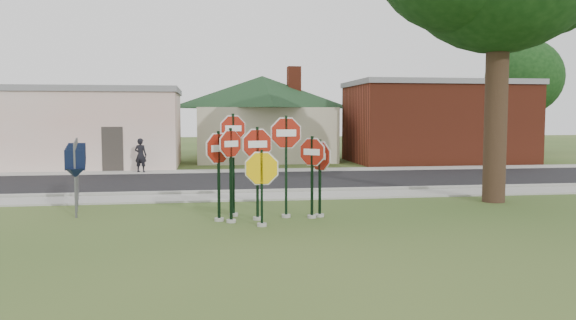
{
  "coord_description": "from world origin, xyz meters",
  "views": [
    {
      "loc": [
        -1.55,
        -13.04,
        2.73
      ],
      "look_at": [
        0.67,
        2.0,
        1.53
      ],
      "focal_mm": 35.0,
      "sensor_mm": 36.0,
      "label": 1
    }
  ],
  "objects": [
    {
      "name": "building_brick",
      "position": [
        12.0,
        18.5,
        2.4
      ],
      "size": [
        10.2,
        6.2,
        4.75
      ],
      "color": "maroon",
      "rests_on": "ground"
    },
    {
      "name": "stop_sign_yellow",
      "position": [
        -0.19,
        0.62,
        1.18
      ],
      "size": [
        1.15,
        0.24,
        2.02
      ],
      "color": "#98968D",
      "rests_on": "ground"
    },
    {
      "name": "stop_sign_far_left",
      "position": [
        -1.22,
        1.49,
        1.52
      ],
      "size": [
        0.89,
        0.7,
        2.45
      ],
      "color": "#98968D",
      "rests_on": "ground"
    },
    {
      "name": "route_sign_row",
      "position": [
        -5.4,
        4.5,
        1.22
      ],
      "size": [
        1.43,
        4.63,
        2.0
      ],
      "color": "#59595E",
      "rests_on": "ground"
    },
    {
      "name": "pedestrian",
      "position": [
        -4.59,
        14.18,
        0.87
      ],
      "size": [
        0.68,
        0.56,
        1.61
      ],
      "primitive_type": "imported",
      "rotation": [
        0.0,
        0.0,
        2.8
      ],
      "color": "black",
      "rests_on": "sidewalk_far"
    },
    {
      "name": "stop_sign_back_left",
      "position": [
        -0.81,
        2.15,
        1.79
      ],
      "size": [
        0.96,
        0.25,
        2.88
      ],
      "color": "#98968D",
      "rests_on": "ground"
    },
    {
      "name": "bg_tree_right",
      "position": [
        22.0,
        26.0,
        5.58
      ],
      "size": [
        5.6,
        5.6,
        8.4
      ],
      "color": "black",
      "rests_on": "ground"
    },
    {
      "name": "stop_sign_center",
      "position": [
        -0.22,
        1.49,
        1.6
      ],
      "size": [
        1.1,
        0.31,
        2.56
      ],
      "color": "#98968D",
      "rests_on": "ground"
    },
    {
      "name": "stop_sign_right",
      "position": [
        1.25,
        1.56,
        1.39
      ],
      "size": [
        0.82,
        0.68,
        2.29
      ],
      "color": "#98968D",
      "rests_on": "ground"
    },
    {
      "name": "stop_sign_far_right",
      "position": [
        1.49,
        1.7,
        1.33
      ],
      "size": [
        0.58,
        0.97,
        2.21
      ],
      "color": "#98968D",
      "rests_on": "ground"
    },
    {
      "name": "stop_sign_back_right",
      "position": [
        0.58,
        1.74,
        1.82
      ],
      "size": [
        1.16,
        0.24,
        2.86
      ],
      "color": "#98968D",
      "rests_on": "ground"
    },
    {
      "name": "road",
      "position": [
        0.0,
        10.0,
        0.02
      ],
      "size": [
        60.0,
        7.0,
        0.04
      ],
      "primitive_type": "cube",
      "color": "black",
      "rests_on": "ground"
    },
    {
      "name": "sidewalk_near",
      "position": [
        0.0,
        5.5,
        0.03
      ],
      "size": [
        60.0,
        1.6,
        0.06
      ],
      "primitive_type": "cube",
      "color": "gray",
      "rests_on": "ground"
    },
    {
      "name": "sidewalk_far",
      "position": [
        0.0,
        14.3,
        0.03
      ],
      "size": [
        60.0,
        1.6,
        0.06
      ],
      "primitive_type": "cube",
      "color": "gray",
      "rests_on": "ground"
    },
    {
      "name": "building_stucco",
      "position": [
        -9.0,
        18.0,
        2.15
      ],
      "size": [
        12.2,
        6.2,
        4.2
      ],
      "color": "silver",
      "rests_on": "ground"
    },
    {
      "name": "curb",
      "position": [
        0.0,
        6.5,
        0.07
      ],
      "size": [
        60.0,
        0.2,
        0.14
      ],
      "primitive_type": "cube",
      "color": "gray",
      "rests_on": "ground"
    },
    {
      "name": "ground",
      "position": [
        0.0,
        0.0,
        0.0
      ],
      "size": [
        120.0,
        120.0,
        0.0
      ],
      "primitive_type": "plane",
      "color": "#304D1C",
      "rests_on": "ground"
    },
    {
      "name": "stop_sign_left",
      "position": [
        -0.92,
        1.22,
        1.54
      ],
      "size": [
        0.78,
        0.63,
        2.51
      ],
      "color": "#98968D",
      "rests_on": "ground"
    },
    {
      "name": "building_house",
      "position": [
        2.0,
        22.0,
        3.65
      ],
      "size": [
        11.6,
        11.6,
        6.2
      ],
      "color": "#B7AE91",
      "rests_on": "ground"
    }
  ]
}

